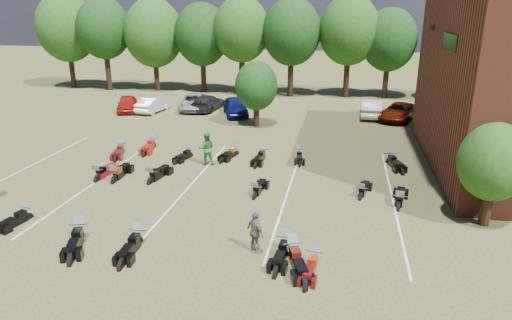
% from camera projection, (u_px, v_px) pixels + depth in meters
% --- Properties ---
extents(ground, '(160.00, 160.00, 0.00)m').
position_uv_depth(ground, '(234.00, 214.00, 20.09)').
color(ground, brown).
rests_on(ground, ground).
extents(car_0, '(2.94, 4.27, 1.35)m').
position_uv_depth(car_0, '(127.00, 104.00, 39.65)').
color(car_0, maroon).
rests_on(car_0, ground).
extents(car_1, '(1.97, 4.10, 1.30)m').
position_uv_depth(car_1, '(153.00, 105.00, 39.42)').
color(car_1, silver).
rests_on(car_1, ground).
extents(car_2, '(3.13, 5.28, 1.38)m').
position_uv_depth(car_2, '(194.00, 102.00, 40.25)').
color(car_2, gray).
rests_on(car_2, ground).
extents(car_3, '(2.25, 4.73, 1.33)m').
position_uv_depth(car_3, '(207.00, 103.00, 40.13)').
color(car_3, black).
rests_on(car_3, ground).
extents(car_4, '(3.25, 4.83, 1.53)m').
position_uv_depth(car_4, '(235.00, 106.00, 38.16)').
color(car_4, '#0C1158').
rests_on(car_4, ground).
extents(car_5, '(1.73, 4.63, 1.51)m').
position_uv_depth(car_5, '(371.00, 108.00, 37.64)').
color(car_5, '#B8B9B4').
rests_on(car_5, ground).
extents(car_6, '(3.95, 5.42, 1.37)m').
position_uv_depth(car_6, '(399.00, 112.00, 36.55)').
color(car_6, '#5A1105').
rests_on(car_6, ground).
extents(car_7, '(2.14, 4.51, 1.27)m').
position_uv_depth(car_7, '(445.00, 115.00, 35.75)').
color(car_7, '#3C3C41').
rests_on(car_7, ground).
extents(person_green, '(1.10, 0.95, 1.93)m').
position_uv_depth(person_green, '(207.00, 148.00, 26.09)').
color(person_green, '#2C712A').
rests_on(person_green, ground).
extents(person_grey, '(0.96, 0.95, 1.63)m').
position_uv_depth(person_grey, '(256.00, 232.00, 16.71)').
color(person_grey, '#635F55').
rests_on(person_grey, ground).
extents(motorcycle_0, '(0.94, 2.09, 1.12)m').
position_uv_depth(motorcycle_0, '(28.00, 219.00, 19.55)').
color(motorcycle_0, black).
rests_on(motorcycle_0, ground).
extents(motorcycle_2, '(0.88, 2.30, 1.25)m').
position_uv_depth(motorcycle_2, '(139.00, 245.00, 17.48)').
color(motorcycle_2, black).
rests_on(motorcycle_2, ground).
extents(motorcycle_3, '(1.54, 2.52, 1.34)m').
position_uv_depth(motorcycle_3, '(81.00, 240.00, 17.87)').
color(motorcycle_3, black).
rests_on(motorcycle_3, ground).
extents(motorcycle_4, '(0.89, 2.28, 1.24)m').
position_uv_depth(motorcycle_4, '(286.00, 252.00, 16.97)').
color(motorcycle_4, black).
rests_on(motorcycle_4, ground).
extents(motorcycle_5, '(1.48, 2.48, 1.32)m').
position_uv_depth(motorcycle_5, '(293.00, 259.00, 16.47)').
color(motorcycle_5, black).
rests_on(motorcycle_5, ground).
extents(motorcycle_6, '(0.86, 2.08, 1.12)m').
position_uv_depth(motorcycle_6, '(314.00, 265.00, 16.07)').
color(motorcycle_6, '#470A0B').
rests_on(motorcycle_6, ground).
extents(motorcycle_7, '(0.88, 2.34, 1.28)m').
position_uv_depth(motorcycle_7, '(98.00, 181.00, 23.92)').
color(motorcycle_7, maroon).
rests_on(motorcycle_7, ground).
extents(motorcycle_8, '(0.89, 2.46, 1.35)m').
position_uv_depth(motorcycle_8, '(115.00, 182.00, 23.75)').
color(motorcycle_8, black).
rests_on(motorcycle_8, ground).
extents(motorcycle_9, '(1.11, 2.45, 1.32)m').
position_uv_depth(motorcycle_9, '(151.00, 183.00, 23.60)').
color(motorcycle_9, black).
rests_on(motorcycle_9, ground).
extents(motorcycle_11, '(0.88, 2.18, 1.19)m').
position_uv_depth(motorcycle_11, '(255.00, 198.00, 21.78)').
color(motorcycle_11, black).
rests_on(motorcycle_11, ground).
extents(motorcycle_12, '(1.08, 2.13, 1.14)m').
position_uv_depth(motorcycle_12, '(361.00, 199.00, 21.69)').
color(motorcycle_12, black).
rests_on(motorcycle_12, ground).
extents(motorcycle_13, '(1.10, 2.40, 1.29)m').
position_uv_depth(motorcycle_13, '(398.00, 209.00, 20.58)').
color(motorcycle_13, black).
rests_on(motorcycle_13, ground).
extents(motorcycle_14, '(1.21, 2.36, 1.26)m').
position_uv_depth(motorcycle_14, '(122.00, 153.00, 28.49)').
color(motorcycle_14, '#4A0A0D').
rests_on(motorcycle_14, ground).
extents(motorcycle_15, '(1.01, 2.50, 1.36)m').
position_uv_depth(motorcycle_15, '(153.00, 148.00, 29.51)').
color(motorcycle_15, maroon).
rests_on(motorcycle_15, ground).
extents(motorcycle_16, '(1.10, 2.10, 1.12)m').
position_uv_depth(motorcycle_16, '(190.00, 157.00, 27.71)').
color(motorcycle_16, black).
rests_on(motorcycle_16, ground).
extents(motorcycle_17, '(1.29, 2.28, 1.21)m').
position_uv_depth(motorcycle_17, '(236.00, 155.00, 28.03)').
color(motorcycle_17, black).
rests_on(motorcycle_17, ground).
extents(motorcycle_18, '(0.90, 2.10, 1.13)m').
position_uv_depth(motorcycle_18, '(299.00, 158.00, 27.53)').
color(motorcycle_18, black).
rests_on(motorcycle_18, ground).
extents(motorcycle_19, '(0.90, 2.31, 1.26)m').
position_uv_depth(motorcycle_19, '(263.00, 159.00, 27.35)').
color(motorcycle_19, black).
rests_on(motorcycle_19, ground).
extents(motorcycle_20, '(1.41, 2.45, 1.30)m').
position_uv_depth(motorcycle_20, '(389.00, 164.00, 26.50)').
color(motorcycle_20, black).
rests_on(motorcycle_20, ground).
extents(tree_line, '(56.00, 6.00, 9.79)m').
position_uv_depth(tree_line, '(292.00, 32.00, 45.25)').
color(tree_line, black).
rests_on(tree_line, ground).
extents(young_tree_near_building, '(2.80, 2.80, 4.16)m').
position_uv_depth(young_tree_near_building, '(494.00, 162.00, 18.25)').
color(young_tree_near_building, black).
rests_on(young_tree_near_building, ground).
extents(young_tree_midfield, '(3.20, 3.20, 4.70)m').
position_uv_depth(young_tree_midfield, '(256.00, 86.00, 33.89)').
color(young_tree_midfield, black).
rests_on(young_tree_midfield, ground).
extents(parking_lines, '(20.10, 14.00, 0.01)m').
position_uv_depth(parking_lines, '(191.00, 184.00, 23.42)').
color(parking_lines, silver).
rests_on(parking_lines, ground).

